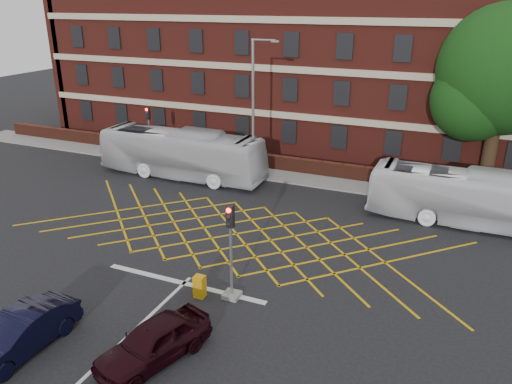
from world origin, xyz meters
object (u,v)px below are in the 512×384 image
at_px(bus_right, 473,198).
at_px(traffic_light_far, 150,139).
at_px(deciduous_tree, 501,79).
at_px(bus_left, 182,154).
at_px(car_maroon, 154,342).
at_px(direction_signs, 128,143).
at_px(car_navy, 20,333).
at_px(street_lamp, 254,136).
at_px(traffic_light_near, 231,261).
at_px(utility_cabinet, 200,286).

xyz_separation_m(bus_right, traffic_light_far, (-23.27, 2.72, 0.18)).
bearing_deg(deciduous_tree, bus_right, -95.81).
xyz_separation_m(bus_left, traffic_light_far, (-4.13, 2.13, 0.05)).
xyz_separation_m(car_maroon, direction_signs, (-15.13, 18.96, 0.63)).
xyz_separation_m(car_navy, street_lamp, (0.72, 19.53, 2.61)).
bearing_deg(traffic_light_near, traffic_light_far, 133.86).
bearing_deg(street_lamp, deciduous_tree, 21.54).
relative_size(traffic_light_near, traffic_light_far, 1.00).
distance_m(bus_right, utility_cabinet, 16.30).
bearing_deg(direction_signs, traffic_light_far, 12.62).
bearing_deg(bus_right, utility_cabinet, 140.58).
bearing_deg(utility_cabinet, deciduous_tree, 60.45).
bearing_deg(traffic_light_near, car_maroon, -99.67).
bearing_deg(car_maroon, bus_left, 136.60).
bearing_deg(traffic_light_near, deciduous_tree, 62.77).
height_order(bus_right, street_lamp, street_lamp).
bearing_deg(bus_left, traffic_light_far, 63.20).
relative_size(car_navy, deciduous_tree, 0.39).
bearing_deg(traffic_light_far, car_maroon, -55.39).
bearing_deg(traffic_light_far, bus_right, -6.67).
distance_m(street_lamp, utility_cabinet, 14.58).
xyz_separation_m(bus_right, deciduous_tree, (0.73, 7.14, 5.62)).
bearing_deg(traffic_light_far, utility_cabinet, -49.78).
height_order(bus_left, deciduous_tree, deciduous_tree).
distance_m(deciduous_tree, utility_cabinet, 23.55).
bearing_deg(utility_cabinet, street_lamp, 104.09).
distance_m(car_navy, deciduous_tree, 30.28).
bearing_deg(deciduous_tree, bus_left, -161.76).
bearing_deg(car_maroon, bus_right, 77.64).
relative_size(deciduous_tree, traffic_light_far, 2.78).
bearing_deg(deciduous_tree, car_navy, -121.22).
xyz_separation_m(bus_left, car_maroon, (9.23, -17.23, -0.96)).
bearing_deg(car_maroon, deciduous_tree, 84.32).
xyz_separation_m(traffic_light_far, utility_cabinet, (12.87, -15.22, -1.27)).
bearing_deg(bus_left, utility_cabinet, -145.85).
bearing_deg(bus_right, direction_signs, 85.07).
height_order(bus_left, traffic_light_near, traffic_light_near).
xyz_separation_m(bus_left, car_navy, (4.53, -18.75, -0.95)).
distance_m(bus_left, traffic_light_far, 4.65).
distance_m(bus_left, traffic_light_near, 16.09).
relative_size(bus_left, car_navy, 2.66).
xyz_separation_m(bus_right, street_lamp, (-13.89, 1.37, 1.79)).
height_order(car_maroon, street_lamp, street_lamp).
xyz_separation_m(traffic_light_near, street_lamp, (-4.76, 13.38, 1.60)).
bearing_deg(direction_signs, car_maroon, -51.42).
distance_m(car_maroon, direction_signs, 24.27).
xyz_separation_m(bus_left, street_lamp, (5.25, 0.78, 1.66)).
distance_m(car_maroon, utility_cabinet, 4.18).
relative_size(traffic_light_near, direction_signs, 1.94).
distance_m(car_navy, street_lamp, 19.72).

